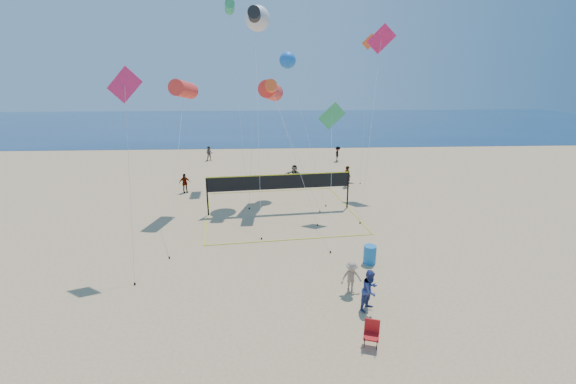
{
  "coord_description": "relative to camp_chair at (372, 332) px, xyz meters",
  "views": [
    {
      "loc": [
        -0.12,
        -10.1,
        8.97
      ],
      "look_at": [
        0.52,
        2.0,
        5.21
      ],
      "focal_mm": 24.0,
      "sensor_mm": 36.0,
      "label": 1
    }
  ],
  "objects": [
    {
      "name": "kite_4",
      "position": [
        0.54,
        12.84,
        5.58
      ],
      "size": [
        1.76,
        6.17,
        7.28
      ],
      "rotation": [
        0.0,
        0.0,
        0.19
      ],
      "color": "#35AB60",
      "rests_on": "ground"
    },
    {
      "name": "far_person_2",
      "position": [
        3.05,
        19.22,
        0.33
      ],
      "size": [
        0.7,
        0.76,
        1.74
      ],
      "primitive_type": "imported",
      "rotation": [
        0.0,
        0.0,
        2.16
      ],
      "color": "gray",
      "rests_on": "ground"
    },
    {
      "name": "kite_3",
      "position": [
        -9.7,
        6.94,
        7.48
      ],
      "size": [
        1.65,
        2.82,
        9.28
      ],
      "rotation": [
        0.0,
        0.0,
        0.1
      ],
      "color": "#D52260",
      "rests_on": "ground"
    },
    {
      "name": "far_person_0",
      "position": [
        -9.94,
        18.25,
        0.22
      ],
      "size": [
        0.96,
        0.7,
        1.52
      ],
      "primitive_type": "imported",
      "rotation": [
        0.0,
        0.0,
        0.41
      ],
      "color": "gray",
      "rests_on": "ground"
    },
    {
      "name": "trash_barrel",
      "position": [
        1.48,
        5.93,
        -0.08
      ],
      "size": [
        0.69,
        0.69,
        0.92
      ],
      "primitive_type": "cylinder",
      "rotation": [
        0.0,
        0.0,
        0.14
      ],
      "color": "#1C6EB7",
      "rests_on": "ground"
    },
    {
      "name": "far_person_1",
      "position": [
        -1.25,
        20.07,
        0.29
      ],
      "size": [
        1.6,
        1.15,
        1.67
      ],
      "primitive_type": "imported",
      "rotation": [
        0.0,
        0.0,
        -0.48
      ],
      "color": "gray",
      "rests_on": "ground"
    },
    {
      "name": "camp_chair",
      "position": [
        0.0,
        0.0,
        0.0
      ],
      "size": [
        0.64,
        0.75,
        1.07
      ],
      "rotation": [
        0.0,
        0.0,
        -0.32
      ],
      "color": "red",
      "rests_on": "ground"
    },
    {
      "name": "far_person_4",
      "position": [
        3.94,
        28.68,
        0.24
      ],
      "size": [
        0.78,
        1.11,
        1.57
      ],
      "primitive_type": "imported",
      "rotation": [
        0.0,
        0.0,
        1.36
      ],
      "color": "gray",
      "rests_on": "ground"
    },
    {
      "name": "far_person_3",
      "position": [
        -9.66,
        29.74,
        0.22
      ],
      "size": [
        0.74,
        0.58,
        1.51
      ],
      "primitive_type": "imported",
      "rotation": [
        0.0,
        0.0,
        0.01
      ],
      "color": "gray",
      "rests_on": "ground"
    },
    {
      "name": "kite_9",
      "position": [
        5.49,
        24.13,
        10.03
      ],
      "size": [
        2.02,
        4.8,
        12.25
      ],
      "rotation": [
        0.0,
        0.0,
        -0.01
      ],
      "color": "#FF5C25",
      "rests_on": "ground"
    },
    {
      "name": "kite_5",
      "position": [
        4.89,
        18.57,
        10.33
      ],
      "size": [
        3.81,
        8.34,
        12.41
      ],
      "rotation": [
        0.0,
        0.0,
        -0.24
      ],
      "color": "#EB1E59",
      "rests_on": "ground"
    },
    {
      "name": "bystander_b",
      "position": [
        0.0,
        3.34,
        0.18
      ],
      "size": [
        1.0,
        0.68,
        1.44
      ],
      "primitive_type": "imported",
      "rotation": [
        0.0,
        0.0,
        0.16
      ],
      "color": "tan",
      "rests_on": "ground"
    },
    {
      "name": "kite_0",
      "position": [
        -8.7,
        14.59,
        7.42
      ],
      "size": [
        1.51,
        9.0,
        8.64
      ],
      "rotation": [
        0.0,
        0.0,
        -0.21
      ],
      "color": "#FD332A",
      "rests_on": "ground"
    },
    {
      "name": "bystander_a",
      "position": [
        0.48,
        2.11,
        0.31
      ],
      "size": [
        1.04,
        1.03,
        1.7
      ],
      "primitive_type": "imported",
      "rotation": [
        0.0,
        0.0,
        0.74
      ],
      "color": "navy",
      "rests_on": "ground"
    },
    {
      "name": "kite_7",
      "position": [
        -1.87,
        18.97,
        9.31
      ],
      "size": [
        3.17,
        5.29,
        10.47
      ],
      "rotation": [
        0.0,
        0.0,
        0.12
      ],
      "color": "blue",
      "rests_on": "ground"
    },
    {
      "name": "kite_10",
      "position": [
        -3.15,
        16.67,
        7.22
      ],
      "size": [
        4.1,
        4.97,
        8.55
      ],
      "rotation": [
        0.0,
        0.0,
        -0.23
      ],
      "color": "#FD332A",
      "rests_on": "ground"
    },
    {
      "name": "ocean",
      "position": [
        -3.31,
        61.19,
        -0.53
      ],
      "size": [
        140.0,
        50.0,
        0.03
      ],
      "primitive_type": "cube",
      "color": "navy",
      "rests_on": "ground"
    },
    {
      "name": "ground",
      "position": [
        -3.31,
        -0.81,
        -0.54
      ],
      "size": [
        120.0,
        120.0,
        0.0
      ],
      "primitive_type": "plane",
      "color": "tan",
      "rests_on": "ground"
    },
    {
      "name": "kite_8",
      "position": [
        -6.26,
        22.6,
        13.39
      ],
      "size": [
        1.59,
        4.7,
        14.45
      ],
      "rotation": [
        0.0,
        0.0,
        0.11
      ],
      "color": "#35AB60",
      "rests_on": "ground"
    },
    {
      "name": "kite_6",
      "position": [
        -4.01,
        18.09,
        12.02
      ],
      "size": [
        1.76,
        4.89,
        13.42
      ],
      "rotation": [
        0.0,
        0.0,
        0.03
      ],
      "color": "silver",
      "rests_on": "ground"
    },
    {
      "name": "kite_1",
      "position": [
        -4.18,
        17.33,
        12.05
      ],
      "size": [
        0.88,
        9.37,
        13.16
      ],
      "rotation": [
        0.0,
        0.0,
        -0.02
      ],
      "color": "black",
      "rests_on": "ground"
    },
    {
      "name": "volleyball_net",
      "position": [
        -2.7,
        13.56,
        1.25
      ],
      "size": [
        10.61,
        10.47,
        2.59
      ],
      "rotation": [
        0.0,
        0.0,
        0.1
      ],
      "color": "black",
      "rests_on": "ground"
    },
    {
      "name": "kite_2",
      "position": [
        -3.15,
        14.95,
        7.57
      ],
      "size": [
        3.13,
        5.02,
        8.62
      ],
      "rotation": [
        0.0,
        0.0,
        -0.02
      ],
      "color": "#FF5C25",
      "rests_on": "ground"
    }
  ]
}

